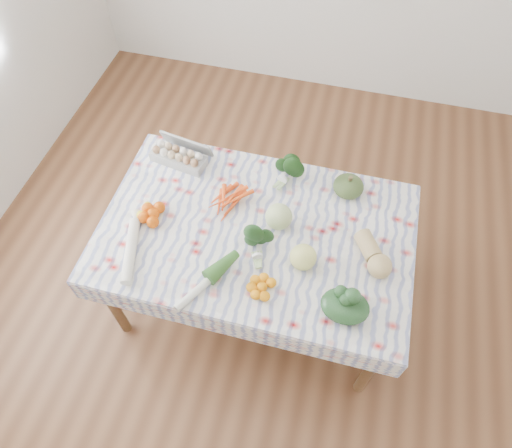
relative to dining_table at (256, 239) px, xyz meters
name	(u,v)px	position (x,y,z in m)	size (l,w,h in m)	color
ground	(256,293)	(0.00, 0.00, -0.68)	(4.50, 4.50, 0.00)	brown
dining_table	(256,239)	(0.00, 0.00, 0.00)	(1.60, 1.00, 0.75)	brown
tablecloth	(256,231)	(0.00, 0.00, 0.08)	(1.66, 1.06, 0.01)	white
egg_carton	(178,157)	(-0.56, 0.35, 0.13)	(0.33, 0.13, 0.09)	#A6A5A0
carrot_bunch	(231,200)	(-0.18, 0.15, 0.10)	(0.23, 0.21, 0.04)	#F95418
kale_bunch	(287,170)	(0.08, 0.39, 0.15)	(0.16, 0.14, 0.14)	#143510
kabocha_squash	(348,186)	(0.43, 0.38, 0.14)	(0.17, 0.17, 0.11)	#3C5025
cabbage	(279,217)	(0.11, 0.07, 0.16)	(0.14, 0.14, 0.14)	#B6C87F
butternut_squash	(374,254)	(0.61, -0.03, 0.14)	(0.12, 0.26, 0.12)	tan
orange_cluster	(153,214)	(-0.55, -0.06, 0.12)	(0.21, 0.21, 0.07)	#E05206
broccoli	(256,247)	(0.04, -0.13, 0.13)	(0.14, 0.14, 0.10)	#1D441B
mandarin_cluster	(262,287)	(0.11, -0.33, 0.11)	(0.17, 0.17, 0.05)	orange
grapefruit	(303,257)	(0.28, -0.14, 0.15)	(0.13, 0.13, 0.13)	#DEE072
spinach_bag	(345,306)	(0.52, -0.34, 0.13)	(0.23, 0.18, 0.10)	#1A391B
daikon	(131,250)	(-0.58, -0.30, 0.11)	(0.06, 0.06, 0.39)	white
leek	(207,282)	(-0.15, -0.37, 0.11)	(0.04, 0.04, 0.39)	silver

